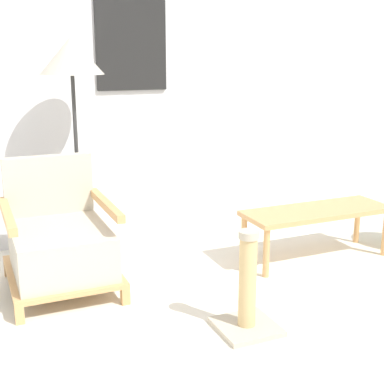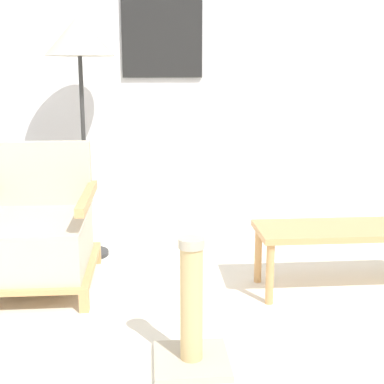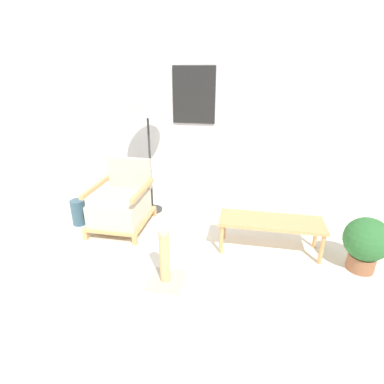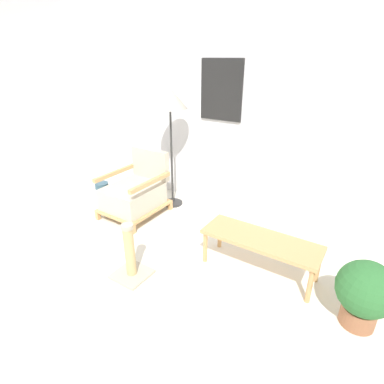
{
  "view_description": "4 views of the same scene",
  "coord_description": "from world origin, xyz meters",
  "px_view_note": "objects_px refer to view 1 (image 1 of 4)",
  "views": [
    {
      "loc": [
        -1.11,
        -1.82,
        1.46
      ],
      "look_at": [
        0.29,
        1.43,
        0.55
      ],
      "focal_mm": 50.0,
      "sensor_mm": 36.0,
      "label": 1
    },
    {
      "loc": [
        0.05,
        -1.58,
        1.23
      ],
      "look_at": [
        0.29,
        1.43,
        0.55
      ],
      "focal_mm": 50.0,
      "sensor_mm": 36.0,
      "label": 2
    },
    {
      "loc": [
        0.89,
        -1.72,
        1.9
      ],
      "look_at": [
        0.29,
        1.43,
        0.55
      ],
      "focal_mm": 28.0,
      "sensor_mm": 36.0,
      "label": 3
    },
    {
      "loc": [
        1.96,
        -1.1,
        1.93
      ],
      "look_at": [
        0.29,
        1.43,
        0.55
      ],
      "focal_mm": 28.0,
      "sensor_mm": 36.0,
      "label": 4
    }
  ],
  "objects_px": {
    "scratching_post": "(247,297)",
    "armchair": "(60,243)",
    "floor_lamp": "(72,66)",
    "coffee_table": "(317,215)"
  },
  "relations": [
    {
      "from": "armchair",
      "to": "scratching_post",
      "type": "relative_size",
      "value": 1.43
    },
    {
      "from": "armchair",
      "to": "floor_lamp",
      "type": "distance_m",
      "value": 1.22
    },
    {
      "from": "floor_lamp",
      "to": "coffee_table",
      "type": "relative_size",
      "value": 1.43
    },
    {
      "from": "floor_lamp",
      "to": "coffee_table",
      "type": "height_order",
      "value": "floor_lamp"
    },
    {
      "from": "coffee_table",
      "to": "scratching_post",
      "type": "xyz_separation_m",
      "value": [
        -0.98,
        -0.74,
        -0.14
      ]
    },
    {
      "from": "armchair",
      "to": "floor_lamp",
      "type": "height_order",
      "value": "floor_lamp"
    },
    {
      "from": "scratching_post",
      "to": "armchair",
      "type": "bearing_deg",
      "value": 130.71
    },
    {
      "from": "floor_lamp",
      "to": "scratching_post",
      "type": "distance_m",
      "value": 1.97
    },
    {
      "from": "armchair",
      "to": "coffee_table",
      "type": "relative_size",
      "value": 0.73
    },
    {
      "from": "floor_lamp",
      "to": "coffee_table",
      "type": "bearing_deg",
      "value": -24.58
    }
  ]
}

